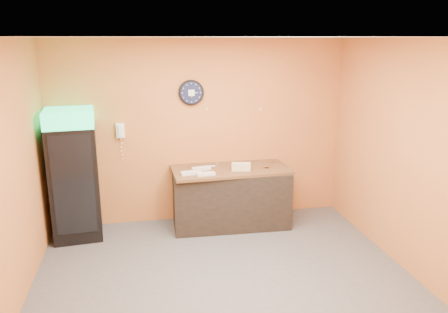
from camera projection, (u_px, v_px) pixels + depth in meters
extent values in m
plane|color=#47474C|center=(226.00, 282.00, 5.17)|extent=(4.50, 4.50, 0.00)
cube|color=#C77838|center=(200.00, 132.00, 6.69)|extent=(4.50, 0.02, 2.80)
cube|color=#C77838|center=(7.00, 181.00, 4.38)|extent=(0.02, 4.00, 2.80)
cube|color=#C77838|center=(410.00, 158.00, 5.22)|extent=(0.02, 4.00, 2.80)
cube|color=white|center=(226.00, 37.00, 4.43)|extent=(4.50, 4.00, 0.02)
cube|color=black|center=(75.00, 183.00, 6.17)|extent=(0.71, 0.71, 1.63)
cube|color=#1CEE8A|center=(69.00, 118.00, 5.93)|extent=(0.71, 0.71, 0.23)
cube|color=black|center=(69.00, 186.00, 5.84)|extent=(0.54, 0.07, 1.40)
cube|color=black|center=(231.00, 198.00, 6.66)|extent=(1.75, 0.83, 0.86)
cylinder|color=black|center=(191.00, 93.00, 6.48)|extent=(0.38, 0.05, 0.38)
cylinder|color=#0F1433|center=(191.00, 93.00, 6.46)|extent=(0.32, 0.01, 0.32)
cube|color=white|center=(191.00, 93.00, 6.45)|extent=(0.09, 0.00, 0.09)
cube|color=white|center=(120.00, 130.00, 6.41)|extent=(0.12, 0.07, 0.22)
cube|color=white|center=(120.00, 131.00, 6.36)|extent=(0.05, 0.04, 0.18)
cube|color=brown|center=(231.00, 170.00, 6.54)|extent=(1.77, 0.87, 0.04)
cube|color=beige|center=(241.00, 169.00, 6.42)|extent=(0.29, 0.15, 0.06)
cube|color=beige|center=(241.00, 165.00, 6.40)|extent=(0.29, 0.15, 0.06)
cube|color=silver|center=(191.00, 173.00, 6.24)|extent=(0.30, 0.15, 0.04)
cube|color=silver|center=(206.00, 174.00, 6.20)|extent=(0.27, 0.13, 0.04)
cube|color=silver|center=(201.00, 169.00, 6.45)|extent=(0.30, 0.16, 0.04)
cylinder|color=silver|center=(217.00, 165.00, 6.62)|extent=(0.06, 0.06, 0.06)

